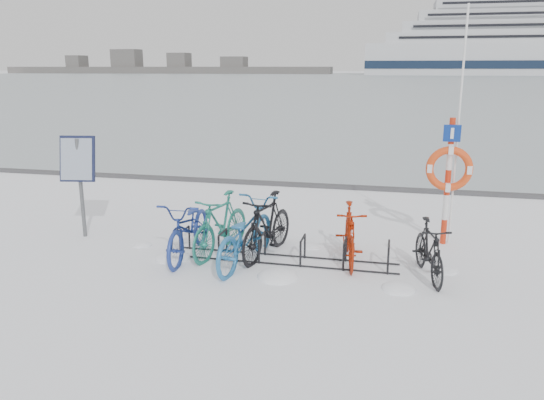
# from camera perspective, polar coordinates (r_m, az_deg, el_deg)

# --- Properties ---
(ground) EXTENTS (900.00, 900.00, 0.00)m
(ground) POSITION_cam_1_polar(r_m,az_deg,el_deg) (9.29, 1.10, -6.54)
(ground) COLOR white
(ground) RESTS_ON ground
(ice_sheet) EXTENTS (400.00, 298.00, 0.02)m
(ice_sheet) POSITION_cam_1_polar(r_m,az_deg,el_deg) (163.55, 12.67, 12.62)
(ice_sheet) COLOR #A3AFB8
(ice_sheet) RESTS_ON ground
(quay_edge) EXTENTS (400.00, 0.25, 0.10)m
(quay_edge) POSITION_cam_1_polar(r_m,az_deg,el_deg) (14.87, 5.80, 1.50)
(quay_edge) COLOR #3F3F42
(quay_edge) RESTS_ON ground
(bike_rack) EXTENTS (4.00, 0.48, 0.46)m
(bike_rack) POSITION_cam_1_polar(r_m,az_deg,el_deg) (9.23, 1.10, -5.50)
(bike_rack) COLOR black
(bike_rack) RESTS_ON ground
(info_board) EXTENTS (0.70, 0.37, 2.01)m
(info_board) POSITION_cam_1_polar(r_m,az_deg,el_deg) (10.88, -20.13, 3.55)
(info_board) COLOR #595B5E
(info_board) RESTS_ON ground
(lifebuoy_station) EXTENTS (0.84, 0.23, 4.34)m
(lifebuoy_station) POSITION_cam_1_polar(r_m,az_deg,el_deg) (10.27, 18.54, 3.17)
(lifebuoy_station) COLOR red
(lifebuoy_station) RESTS_ON ground
(shoreline) EXTENTS (180.00, 12.00, 9.50)m
(shoreline) POSITION_cam_1_polar(r_m,az_deg,el_deg) (295.68, -12.12, 13.70)
(shoreline) COLOR #4D4D4D
(shoreline) RESTS_ON ground
(bike_0) EXTENTS (0.83, 2.12, 1.09)m
(bike_0) POSITION_cam_1_polar(r_m,az_deg,el_deg) (9.51, -8.88, -2.76)
(bike_0) COLOR navy
(bike_0) RESTS_ON ground
(bike_1) EXTENTS (0.91, 1.95, 1.13)m
(bike_1) POSITION_cam_1_polar(r_m,az_deg,el_deg) (9.55, -5.54, -2.45)
(bike_1) COLOR #1D7161
(bike_1) RESTS_ON ground
(bike_2) EXTENTS (1.06, 2.22, 1.12)m
(bike_2) POSITION_cam_1_polar(r_m,az_deg,el_deg) (9.03, -2.91, -3.43)
(bike_2) COLOR #2467A0
(bike_2) RESTS_ON ground
(bike_3) EXTENTS (0.94, 1.98, 1.15)m
(bike_3) POSITION_cam_1_polar(r_m,az_deg,el_deg) (9.40, -0.52, -2.60)
(bike_3) COLOR black
(bike_3) RESTS_ON ground
(bike_4) EXTENTS (0.74, 1.78, 1.04)m
(bike_4) POSITION_cam_1_polar(r_m,az_deg,el_deg) (9.20, 8.35, -3.48)
(bike_4) COLOR #951D06
(bike_4) RESTS_ON ground
(bike_5) EXTENTS (0.77, 1.64, 0.95)m
(bike_5) POSITION_cam_1_polar(r_m,az_deg,el_deg) (8.82, 16.56, -5.00)
(bike_5) COLOR black
(bike_5) RESTS_ON ground
(snow_drifts) EXTENTS (5.85, 2.12, 0.23)m
(snow_drifts) POSITION_cam_1_polar(r_m,az_deg,el_deg) (9.06, 0.57, -7.09)
(snow_drifts) COLOR white
(snow_drifts) RESTS_ON ground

